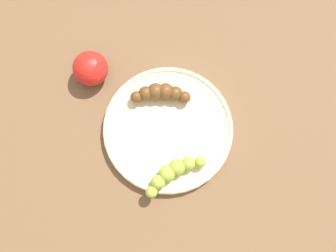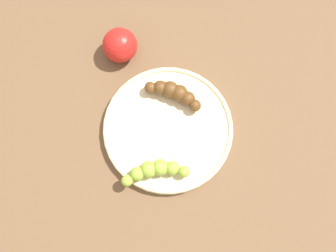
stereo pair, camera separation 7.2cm
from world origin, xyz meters
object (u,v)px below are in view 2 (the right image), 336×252
Objects in this scene: banana_overripe at (174,93)px; apple_red at (120,45)px; banana_green at (155,171)px; fruit_bowl at (168,129)px.

apple_red is at bearing 69.90° from banana_overripe.
banana_green is (0.10, -0.13, -0.00)m from banana_overripe.
apple_red is (-0.25, 0.10, 0.00)m from banana_green.
banana_overripe is (-0.05, 0.05, 0.02)m from fruit_bowl.
banana_overripe is at bearing 8.91° from apple_red.
banana_overripe is at bearing 131.63° from fruit_bowl.
fruit_bowl is at bearing -8.21° from apple_red.
fruit_bowl is at bearing -25.47° from banana_green.
fruit_bowl is at bearing -167.38° from banana_overripe.
apple_red is at bearing 171.79° from fruit_bowl.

